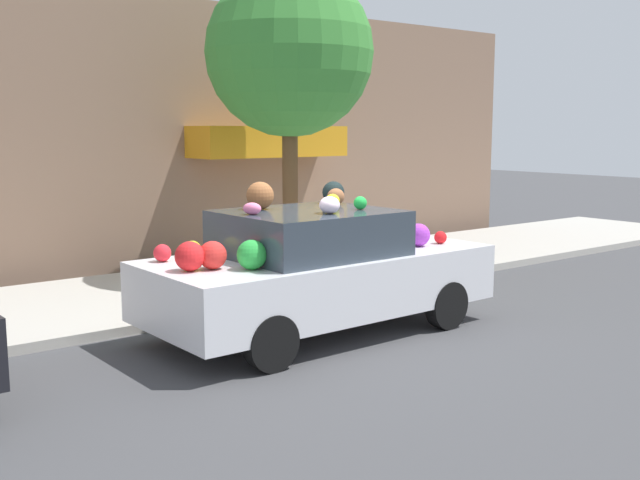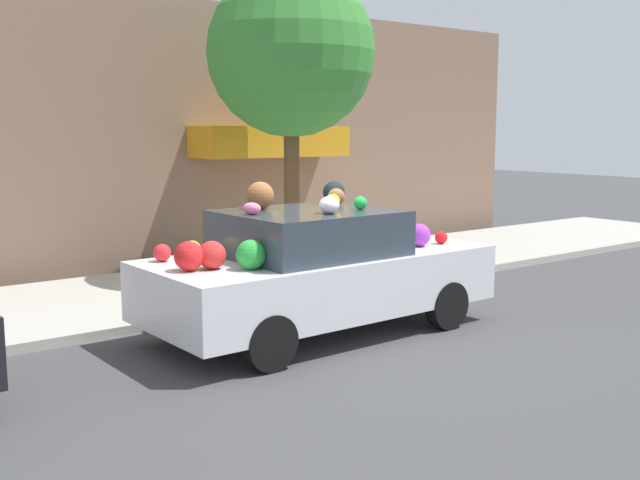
{
  "view_description": "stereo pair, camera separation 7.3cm",
  "coord_description": "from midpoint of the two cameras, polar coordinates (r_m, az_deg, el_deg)",
  "views": [
    {
      "loc": [
        -5.29,
        -6.98,
        2.4
      ],
      "look_at": [
        0.0,
        -0.12,
        1.11
      ],
      "focal_mm": 42.0,
      "sensor_mm": 36.0,
      "label": 1
    },
    {
      "loc": [
        -5.24,
        -7.03,
        2.4
      ],
      "look_at": [
        0.0,
        -0.12,
        1.11
      ],
      "focal_mm": 42.0,
      "sensor_mm": 36.0,
      "label": 2
    }
  ],
  "objects": [
    {
      "name": "art_car",
      "position": [
        8.8,
        -0.44,
        -2.23
      ],
      "size": [
        4.2,
        1.91,
        1.79
      ],
      "rotation": [
        0.0,
        0.0,
        0.02
      ],
      "color": "silver",
      "rests_on": "ground"
    },
    {
      "name": "ground_plane",
      "position": [
        9.08,
        -0.7,
        -6.85
      ],
      "size": [
        60.0,
        60.0,
        0.0
      ],
      "primitive_type": "plane",
      "color": "#424244"
    },
    {
      "name": "building_facade",
      "position": [
        13.08,
        -13.45,
        7.78
      ],
      "size": [
        18.0,
        1.2,
        4.61
      ],
      "color": "#846651",
      "rests_on": "ground"
    },
    {
      "name": "fire_hydrant",
      "position": [
        10.09,
        -6.34,
        -2.64
      ],
      "size": [
        0.2,
        0.2,
        0.7
      ],
      "color": "red",
      "rests_on": "sidewalk_curb"
    },
    {
      "name": "street_tree",
      "position": [
        11.59,
        -2.53,
        14.01
      ],
      "size": [
        2.54,
        2.54,
        4.69
      ],
      "color": "brown",
      "rests_on": "sidewalk_curb"
    },
    {
      "name": "sidewalk_curb",
      "position": [
        11.28,
        -8.99,
        -3.6
      ],
      "size": [
        24.0,
        3.2,
        0.12
      ],
      "color": "#B2ADA3",
      "rests_on": "ground"
    }
  ]
}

